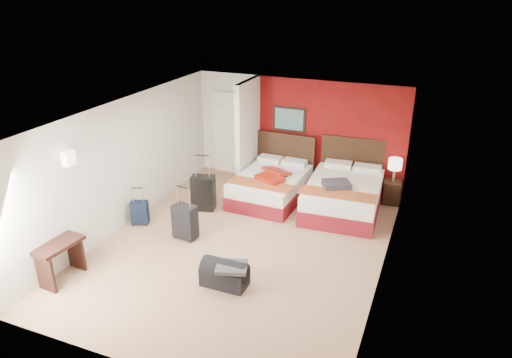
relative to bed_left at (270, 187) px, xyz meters
The scene contains 17 objects.
ground 2.08m from the bed_left, 83.73° to the right, with size 6.50×6.50×0.00m, color tan.
room_walls 1.65m from the bed_left, 152.01° to the right, with size 5.02×6.52×2.50m.
red_accent_panel 1.81m from the bed_left, 50.54° to the left, with size 3.50×0.04×2.50m, color maroon.
partition_wall 1.36m from the bed_left, 143.96° to the left, with size 0.12×1.20×2.50m, color silver.
entry_door 2.05m from the bed_left, 142.89° to the left, with size 0.82×0.06×2.05m, color silver.
bed_left is the anchor object (origin of this frame).
bed_right 1.62m from the bed_left, ahead, with size 1.48×2.12×0.64m, color white.
red_suitcase_open 0.37m from the bed_left, 45.00° to the right, with size 0.59×0.81×0.10m, color #A51E0E.
jacket_bundle 1.59m from the bed_left, ahead, with size 0.53×0.42×0.13m, color #39383D.
nightstand 2.65m from the bed_left, 17.90° to the left, with size 0.37×0.37×0.51m, color black.
table_lamp 2.70m from the bed_left, 17.90° to the left, with size 0.29×0.29×0.52m, color white.
suitcase_black 1.52m from the bed_left, 138.07° to the right, with size 0.49×0.30×0.73m, color black.
suitcase_charcoal 2.40m from the bed_left, 111.54° to the right, with size 0.44×0.27×0.65m, color black.
suitcase_navy 2.89m from the bed_left, 133.91° to the right, with size 0.34×0.20×0.47m, color black.
duffel_bag 3.33m from the bed_left, 82.20° to the right, with size 0.73×0.39×0.37m, color black.
jacket_draped 3.40m from the bed_left, 79.81° to the right, with size 0.48×0.41×0.06m, color #3E3E43.
desk 4.63m from the bed_left, 116.58° to the right, with size 0.40×0.80×0.67m, color black.
Camera 1 is at (3.08, -6.93, 4.54)m, focal length 33.10 mm.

